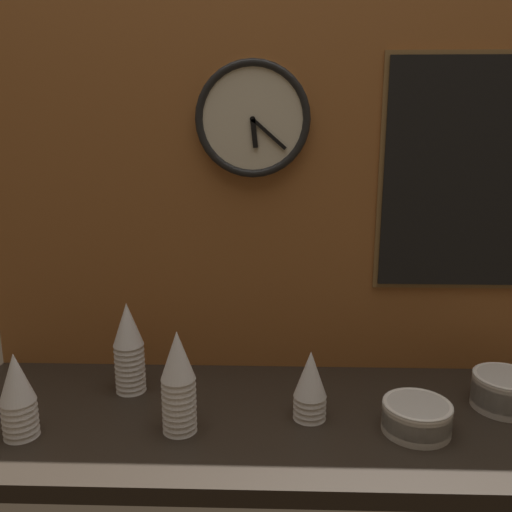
% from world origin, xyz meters
% --- Properties ---
extents(ground_plane, '(1.60, 0.56, 0.04)m').
position_xyz_m(ground_plane, '(0.00, 0.00, -0.02)').
color(ground_plane, black).
extents(wall_tiled_back, '(1.60, 0.03, 1.05)m').
position_xyz_m(wall_tiled_back, '(0.00, 0.27, 0.53)').
color(wall_tiled_back, '#A3602D').
rests_on(wall_tiled_back, ground_plane).
extents(cup_stack_far_left, '(0.08, 0.08, 0.19)m').
position_xyz_m(cup_stack_far_left, '(-0.58, -0.11, 0.10)').
color(cup_stack_far_left, white).
rests_on(cup_stack_far_left, ground_plane).
extents(cup_stack_left, '(0.08, 0.08, 0.23)m').
position_xyz_m(cup_stack_left, '(-0.39, 0.10, 0.12)').
color(cup_stack_left, white).
rests_on(cup_stack_left, ground_plane).
extents(cup_stack_center_right, '(0.08, 0.08, 0.17)m').
position_xyz_m(cup_stack_center_right, '(0.05, -0.02, 0.08)').
color(cup_stack_center_right, white).
rests_on(cup_stack_center_right, ground_plane).
extents(cup_stack_center_left, '(0.08, 0.08, 0.23)m').
position_xyz_m(cup_stack_center_left, '(-0.24, -0.08, 0.12)').
color(cup_stack_center_left, white).
rests_on(cup_stack_center_left, ground_plane).
extents(bowl_stack_far_right, '(0.15, 0.15, 0.08)m').
position_xyz_m(bowl_stack_far_right, '(0.52, 0.04, 0.04)').
color(bowl_stack_far_right, beige).
rests_on(bowl_stack_far_right, ground_plane).
extents(bowl_stack_right, '(0.15, 0.15, 0.07)m').
position_xyz_m(bowl_stack_right, '(0.28, -0.07, 0.04)').
color(bowl_stack_right, beige).
rests_on(bowl_stack_right, ground_plane).
extents(wall_clock, '(0.29, 0.03, 0.29)m').
position_xyz_m(wall_clock, '(-0.09, 0.23, 0.67)').
color(wall_clock, beige).
extents(menu_board, '(0.42, 0.01, 0.60)m').
position_xyz_m(menu_board, '(0.44, 0.24, 0.54)').
color(menu_board, olive).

